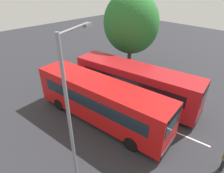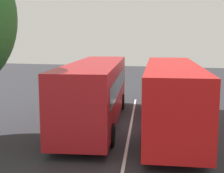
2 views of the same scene
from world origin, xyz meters
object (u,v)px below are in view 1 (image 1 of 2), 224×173
at_px(bus_far_left, 100,100).
at_px(bus_center_left, 135,83).
at_px(depot_tree, 131,23).
at_px(street_lamp, 71,106).

height_order(bus_far_left, bus_center_left, same).
height_order(bus_far_left, depot_tree, depot_tree).
xyz_separation_m(bus_far_left, bus_center_left, (0.13, 3.87, 0.00)).
height_order(bus_center_left, depot_tree, depot_tree).
bearing_deg(bus_center_left, bus_far_left, -101.25).
relative_size(bus_far_left, bus_center_left, 1.00).
distance_m(bus_center_left, depot_tree, 7.62).
bearing_deg(depot_tree, bus_center_left, -45.66).
bearing_deg(bus_far_left, depot_tree, 110.98).
height_order(bus_center_left, street_lamp, street_lamp).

